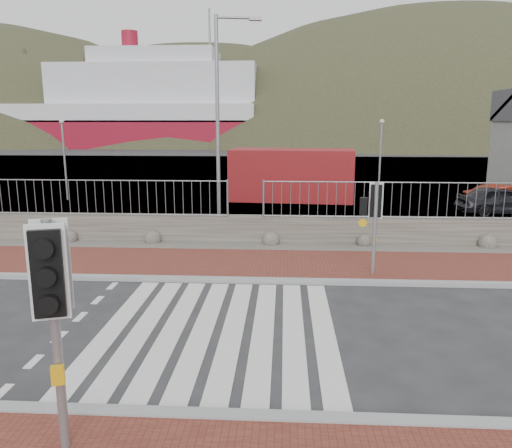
# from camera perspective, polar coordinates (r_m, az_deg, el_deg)

# --- Properties ---
(ground) EXTENTS (220.00, 220.00, 0.00)m
(ground) POSITION_cam_1_polar(r_m,az_deg,el_deg) (10.16, -4.39, -12.00)
(ground) COLOR #28282B
(ground) RESTS_ON ground
(sidewalk_far) EXTENTS (40.00, 3.00, 0.08)m
(sidewalk_far) POSITION_cam_1_polar(r_m,az_deg,el_deg) (14.35, -2.01, -4.59)
(sidewalk_far) COLOR brown
(sidewalk_far) RESTS_ON ground
(kerb_near) EXTENTS (40.00, 0.25, 0.12)m
(kerb_near) POSITION_cam_1_polar(r_m,az_deg,el_deg) (7.52, -7.62, -20.87)
(kerb_near) COLOR gray
(kerb_near) RESTS_ON ground
(kerb_far) EXTENTS (40.00, 0.25, 0.12)m
(kerb_far) POSITION_cam_1_polar(r_m,az_deg,el_deg) (12.92, -2.63, -6.43)
(kerb_far) COLOR gray
(kerb_far) RESTS_ON ground
(zebra_crossing) EXTENTS (4.62, 5.60, 0.01)m
(zebra_crossing) POSITION_cam_1_polar(r_m,az_deg,el_deg) (10.15, -4.39, -11.97)
(zebra_crossing) COLOR silver
(zebra_crossing) RESTS_ON ground
(gravel_strip) EXTENTS (40.00, 1.50, 0.06)m
(gravel_strip) POSITION_cam_1_polar(r_m,az_deg,el_deg) (16.27, -1.37, -2.64)
(gravel_strip) COLOR #59544C
(gravel_strip) RESTS_ON ground
(stone_wall) EXTENTS (40.00, 0.60, 0.90)m
(stone_wall) POSITION_cam_1_polar(r_m,az_deg,el_deg) (16.95, -1.15, -0.59)
(stone_wall) COLOR #4E4940
(stone_wall) RESTS_ON ground
(railing) EXTENTS (18.07, 0.07, 1.22)m
(railing) POSITION_cam_1_polar(r_m,az_deg,el_deg) (16.56, -1.21, 3.94)
(railing) COLOR gray
(railing) RESTS_ON stone_wall
(quay) EXTENTS (120.00, 40.00, 0.50)m
(quay) POSITION_cam_1_polar(r_m,az_deg,el_deg) (37.35, 1.29, 5.55)
(quay) COLOR #4C4C4F
(quay) RESTS_ON ground
(water) EXTENTS (220.00, 50.00, 0.05)m
(water) POSITION_cam_1_polar(r_m,az_deg,el_deg) (72.23, 2.28, 8.59)
(water) COLOR #3F4C54
(water) RESTS_ON ground
(ferry) EXTENTS (50.00, 16.00, 20.00)m
(ferry) POSITION_cam_1_polar(r_m,az_deg,el_deg) (81.36, -15.68, 12.32)
(ferry) COLOR maroon
(ferry) RESTS_ON ground
(hills_backdrop) EXTENTS (254.00, 90.00, 100.00)m
(hills_backdrop) POSITION_cam_1_polar(r_m,az_deg,el_deg) (100.97, 6.28, -3.82)
(hills_backdrop) COLOR #2B331E
(hills_backdrop) RESTS_ON ground
(traffic_signal_near) EXTENTS (0.49, 0.37, 2.99)m
(traffic_signal_near) POSITION_cam_1_polar(r_m,az_deg,el_deg) (6.35, -22.28, -6.89)
(traffic_signal_near) COLOR gray
(traffic_signal_near) RESTS_ON ground
(traffic_signal_far) EXTENTS (0.61, 0.26, 2.52)m
(traffic_signal_far) POSITION_cam_1_polar(r_m,az_deg,el_deg) (13.32, 13.37, 1.69)
(traffic_signal_far) COLOR gray
(traffic_signal_far) RESTS_ON ground
(streetlight) EXTENTS (1.58, 0.43, 7.48)m
(streetlight) POSITION_cam_1_polar(r_m,az_deg,el_deg) (17.46, -3.99, 12.19)
(streetlight) COLOR gray
(streetlight) RESTS_ON ground
(shipping_container) EXTENTS (6.46, 3.13, 2.61)m
(shipping_container) POSITION_cam_1_polar(r_m,az_deg,el_deg) (25.97, 4.10, 5.64)
(shipping_container) COLOR maroon
(shipping_container) RESTS_ON ground
(car_a) EXTENTS (3.81, 1.85, 1.25)m
(car_a) POSITION_cam_1_polar(r_m,az_deg,el_deg) (24.42, 26.12, 2.46)
(car_a) COLOR black
(car_a) RESTS_ON ground
(car_b) EXTENTS (3.88, 1.75, 1.24)m
(car_b) POSITION_cam_1_polar(r_m,az_deg,el_deg) (25.31, 26.92, 2.66)
(car_b) COLOR #61180D
(car_b) RESTS_ON ground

